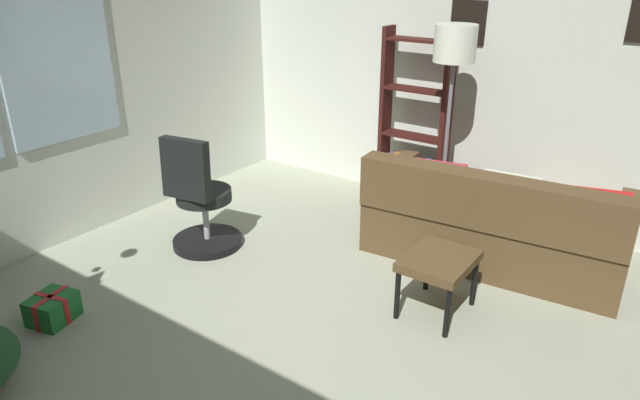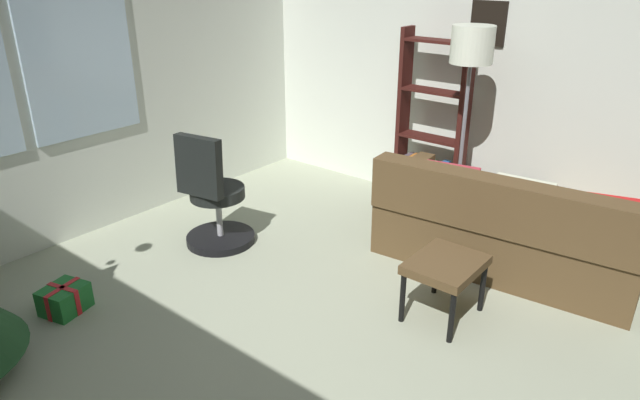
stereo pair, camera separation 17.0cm
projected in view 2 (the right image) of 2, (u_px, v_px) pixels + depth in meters
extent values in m
cube|color=#A0A68D|center=(336.00, 363.00, 3.39)|extent=(4.96, 5.30, 0.10)
cube|color=silver|center=(63.00, 78.00, 4.42)|extent=(4.96, 0.10, 2.62)
cube|color=silver|center=(80.00, 60.00, 4.42)|extent=(0.90, 0.03, 1.20)
cube|color=silver|center=(527.00, 72.00, 4.66)|extent=(0.10, 5.30, 2.62)
cube|color=black|center=(488.00, 23.00, 4.67)|extent=(0.02, 0.30, 0.35)
cube|color=brown|center=(507.00, 239.00, 4.32)|extent=(1.00, 1.94, 0.41)
cube|color=brown|center=(499.00, 206.00, 3.90)|extent=(0.36, 1.89, 0.38)
cube|color=brown|center=(406.00, 178.00, 4.64)|extent=(0.85, 0.21, 0.20)
cube|color=brown|center=(598.00, 222.00, 4.59)|extent=(0.65, 0.89, 0.41)
cube|color=red|center=(609.00, 227.00, 3.65)|extent=(0.28, 0.43, 0.41)
cube|color=beige|center=(521.00, 207.00, 3.93)|extent=(0.19, 0.41, 0.41)
cube|color=#A22E38|center=(450.00, 191.00, 4.20)|extent=(0.25, 0.43, 0.41)
cube|color=brown|center=(446.00, 265.00, 3.60)|extent=(0.50, 0.40, 0.06)
cylinder|color=black|center=(452.00, 317.00, 3.43)|extent=(0.04, 0.04, 0.35)
cylinder|color=black|center=(483.00, 287.00, 3.74)|extent=(0.04, 0.04, 0.35)
cylinder|color=black|center=(403.00, 298.00, 3.63)|extent=(0.04, 0.04, 0.35)
cylinder|color=black|center=(436.00, 271.00, 3.94)|extent=(0.04, 0.04, 0.35)
cube|color=#1E722D|center=(65.00, 299.00, 3.77)|extent=(0.32, 0.30, 0.18)
cube|color=red|center=(65.00, 299.00, 3.77)|extent=(0.28, 0.11, 0.19)
cube|color=red|center=(65.00, 299.00, 3.77)|extent=(0.10, 0.24, 0.19)
cylinder|color=black|center=(221.00, 238.00, 4.71)|extent=(0.56, 0.56, 0.06)
cylinder|color=#B2B2B7|center=(219.00, 214.00, 4.62)|extent=(0.05, 0.05, 0.38)
cylinder|color=black|center=(217.00, 192.00, 4.55)|extent=(0.44, 0.44, 0.09)
cube|color=black|center=(199.00, 166.00, 4.28)|extent=(0.17, 0.41, 0.47)
cube|color=#391511|center=(463.00, 129.00, 4.88)|extent=(0.18, 0.04, 1.62)
cube|color=#391511|center=(403.00, 118.00, 5.23)|extent=(0.18, 0.04, 1.62)
cube|color=#391511|center=(427.00, 182.00, 5.28)|extent=(0.18, 0.56, 0.02)
cube|color=#391511|center=(431.00, 138.00, 5.11)|extent=(0.18, 0.56, 0.02)
cube|color=#391511|center=(434.00, 91.00, 4.94)|extent=(0.18, 0.56, 0.02)
cube|color=#391511|center=(438.00, 41.00, 4.77)|extent=(0.18, 0.56, 0.02)
cube|color=maroon|center=(449.00, 178.00, 5.12)|extent=(0.17, 0.06, 0.16)
cube|color=#1E4C88|center=(443.00, 173.00, 5.15)|extent=(0.17, 0.06, 0.21)
cube|color=beige|center=(436.00, 174.00, 5.20)|extent=(0.16, 0.06, 0.17)
cube|color=#3A6A37|center=(429.00, 170.00, 5.25)|extent=(0.13, 0.07, 0.19)
cube|color=#6D3766|center=(422.00, 169.00, 5.30)|extent=(0.13, 0.07, 0.18)
cube|color=#BF6B27|center=(414.00, 166.00, 5.33)|extent=(0.16, 0.06, 0.22)
cube|color=#4E4451|center=(408.00, 165.00, 5.36)|extent=(0.17, 0.05, 0.21)
cylinder|color=slate|center=(453.00, 230.00, 4.88)|extent=(0.28, 0.28, 0.03)
cylinder|color=slate|center=(461.00, 151.00, 4.60)|extent=(0.03, 0.03, 1.40)
cylinder|color=silver|center=(472.00, 45.00, 4.26)|extent=(0.32, 0.32, 0.28)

